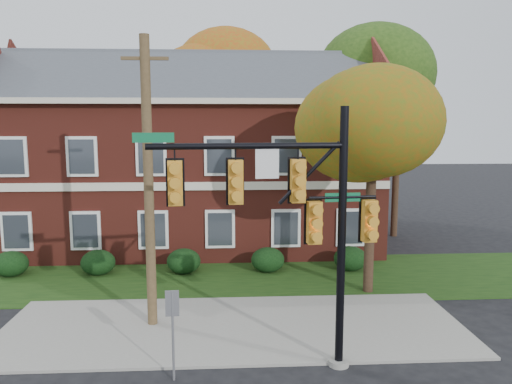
{
  "coord_description": "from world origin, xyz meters",
  "views": [
    {
      "loc": [
        -0.15,
        -13.51,
        6.23
      ],
      "look_at": [
        0.79,
        3.0,
        3.92
      ],
      "focal_mm": 35.0,
      "sensor_mm": 36.0,
      "label": 1
    }
  ],
  "objects": [
    {
      "name": "sign_post",
      "position": [
        -1.5,
        -2.0,
        1.54
      ],
      "size": [
        0.33,
        0.07,
        2.27
      ],
      "rotation": [
        0.0,
        0.0,
        0.07
      ],
      "color": "slate",
      "rests_on": "ground"
    },
    {
      "name": "hedge_far_left",
      "position": [
        -9.0,
        6.7,
        0.53
      ],
      "size": [
        1.4,
        1.26,
        1.05
      ],
      "primitive_type": "ellipsoid",
      "color": "black",
      "rests_on": "ground"
    },
    {
      "name": "tree_near_right",
      "position": [
        5.22,
        3.87,
        6.67
      ],
      "size": [
        4.5,
        4.25,
        8.58
      ],
      "color": "black",
      "rests_on": "ground"
    },
    {
      "name": "ground",
      "position": [
        0.0,
        0.0,
        0.0
      ],
      "size": [
        120.0,
        120.0,
        0.0
      ],
      "primitive_type": "plane",
      "color": "black",
      "rests_on": "ground"
    },
    {
      "name": "sidewalk",
      "position": [
        0.0,
        1.0,
        0.04
      ],
      "size": [
        14.0,
        5.0,
        0.08
      ],
      "primitive_type": "cube",
      "color": "gray",
      "rests_on": "ground"
    },
    {
      "name": "hedge_far_right",
      "position": [
        5.0,
        6.7,
        0.53
      ],
      "size": [
        1.4,
        1.26,
        1.05
      ],
      "primitive_type": "ellipsoid",
      "color": "black",
      "rests_on": "ground"
    },
    {
      "name": "hedge_right",
      "position": [
        1.5,
        6.7,
        0.53
      ],
      "size": [
        1.4,
        1.26,
        1.05
      ],
      "primitive_type": "ellipsoid",
      "color": "black",
      "rests_on": "ground"
    },
    {
      "name": "tree_far_rear",
      "position": [
        -0.66,
        19.79,
        8.84
      ],
      "size": [
        6.84,
        6.46,
        11.52
      ],
      "color": "black",
      "rests_on": "ground"
    },
    {
      "name": "grass_strip",
      "position": [
        0.0,
        6.0,
        0.02
      ],
      "size": [
        30.0,
        6.0,
        0.04
      ],
      "primitive_type": "cube",
      "color": "#193811",
      "rests_on": "ground"
    },
    {
      "name": "hedge_left",
      "position": [
        -5.5,
        6.7,
        0.53
      ],
      "size": [
        1.4,
        1.26,
        1.05
      ],
      "primitive_type": "ellipsoid",
      "color": "black",
      "rests_on": "ground"
    },
    {
      "name": "tree_right_rear",
      "position": [
        9.31,
        12.81,
        8.12
      ],
      "size": [
        6.3,
        5.95,
        10.62
      ],
      "color": "black",
      "rests_on": "ground"
    },
    {
      "name": "utility_pole",
      "position": [
        -2.5,
        1.34,
        4.43
      ],
      "size": [
        1.36,
        0.29,
        8.73
      ],
      "rotation": [
        0.0,
        0.0,
        -0.01
      ],
      "color": "#4C3C23",
      "rests_on": "ground"
    },
    {
      "name": "hedge_center",
      "position": [
        -2.0,
        6.7,
        0.53
      ],
      "size": [
        1.4,
        1.26,
        1.05
      ],
      "primitive_type": "ellipsoid",
      "color": "black",
      "rests_on": "ground"
    },
    {
      "name": "traffic_signal",
      "position": [
        1.49,
        -1.61,
        4.11
      ],
      "size": [
        5.92,
        0.8,
        6.62
      ],
      "rotation": [
        0.0,
        0.0,
        0.09
      ],
      "color": "gray",
      "rests_on": "ground"
    },
    {
      "name": "apartment_building",
      "position": [
        -2.0,
        11.95,
        4.99
      ],
      "size": [
        18.8,
        8.8,
        9.74
      ],
      "color": "maroon",
      "rests_on": "ground"
    }
  ]
}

